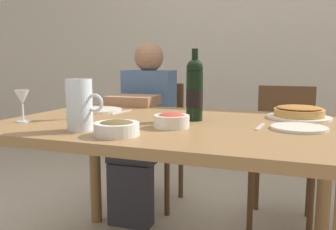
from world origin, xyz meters
name	(u,v)px	position (x,y,z in m)	size (l,w,h in m)	color
back_wall	(245,23)	(0.00, 2.09, 1.40)	(8.00, 0.10, 2.80)	beige
dining_table	(172,142)	(0.00, 0.00, 0.67)	(1.50, 1.00, 0.76)	olive
wine_bottle	(195,90)	(0.08, 0.07, 0.90)	(0.08, 0.08, 0.32)	black
water_pitcher	(80,108)	(-0.26, -0.32, 0.85)	(0.15, 0.10, 0.20)	silver
baked_tart	(299,113)	(0.53, 0.30, 0.79)	(0.29, 0.29, 0.06)	white
salad_bowl	(172,120)	(0.05, -0.13, 0.79)	(0.15, 0.15, 0.06)	silver
olive_bowl	(117,128)	(-0.09, -0.35, 0.79)	(0.16, 0.16, 0.06)	white
wine_glass_left_diner	(72,98)	(-0.46, -0.09, 0.86)	(0.07, 0.07, 0.14)	silver
wine_glass_right_diner	(22,99)	(-0.62, -0.23, 0.86)	(0.07, 0.07, 0.14)	silver
dinner_plate_left_setting	(299,128)	(0.53, 0.00, 0.77)	(0.22, 0.22, 0.01)	silver
dinner_plate_right_setting	(97,110)	(-0.50, 0.19, 0.77)	(0.27, 0.27, 0.01)	silver
fork_left_setting	(260,126)	(0.38, 0.00, 0.76)	(0.16, 0.01, 0.01)	silver
knife_right_setting	(122,112)	(-0.35, 0.19, 0.76)	(0.18, 0.01, 0.01)	silver
spoon_right_setting	(74,109)	(-0.65, 0.19, 0.76)	(0.16, 0.01, 0.01)	silver
chair_left	(156,135)	(-0.45, 0.91, 0.50)	(0.42, 0.42, 0.87)	brown
diner_left	(143,124)	(-0.45, 0.67, 0.62)	(0.35, 0.51, 1.16)	#4C6B93
chair_right	(284,145)	(0.45, 0.89, 0.50)	(0.40, 0.40, 0.87)	brown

